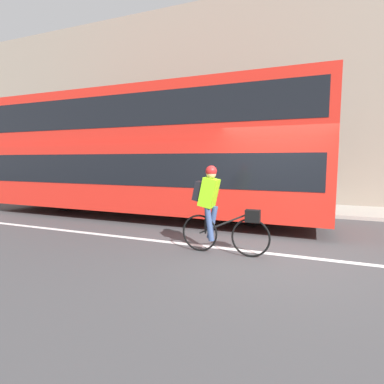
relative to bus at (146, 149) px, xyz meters
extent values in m
plane|color=#424244|center=(4.04, -2.35, -2.09)|extent=(80.00, 80.00, 0.00)
cube|color=silver|center=(4.04, -2.41, -2.08)|extent=(50.00, 0.14, 0.01)
cube|color=#A8A399|center=(4.04, 2.95, -2.03)|extent=(60.00, 2.33, 0.11)
cube|color=gray|center=(4.04, 4.26, 2.03)|extent=(60.00, 0.30, 8.24)
cylinder|color=black|center=(3.24, 0.00, -1.54)|extent=(1.09, 0.30, 1.09)
cylinder|color=black|center=(-3.24, 0.00, -1.54)|extent=(1.09, 0.30, 1.09)
cube|color=red|center=(0.00, 0.00, -0.81)|extent=(10.46, 2.58, 1.89)
cube|color=black|center=(0.00, 0.00, -0.59)|extent=(10.04, 2.60, 0.83)
cube|color=red|center=(0.00, 0.00, 0.89)|extent=(10.46, 2.48, 1.51)
cube|color=black|center=(0.00, 0.00, 0.97)|extent=(10.04, 2.50, 0.85)
torus|color=black|center=(3.76, -2.74, -1.73)|extent=(0.72, 0.04, 0.72)
torus|color=black|center=(2.77, -2.74, -1.73)|extent=(0.72, 0.04, 0.72)
cylinder|color=black|center=(3.26, -2.74, -1.50)|extent=(1.00, 0.03, 0.49)
cylinder|color=black|center=(2.89, -2.74, -1.47)|extent=(0.03, 0.03, 0.53)
cube|color=black|center=(3.79, -2.74, -1.33)|extent=(0.26, 0.16, 0.22)
cube|color=#8CE019|center=(2.96, -2.74, -0.93)|extent=(0.37, 0.32, 0.58)
cube|color=black|center=(2.76, -2.74, -0.91)|extent=(0.21, 0.26, 0.38)
cylinder|color=#384C7A|center=(3.00, -2.65, -1.52)|extent=(0.22, 0.11, 0.64)
cylinder|color=#384C7A|center=(3.00, -2.83, -1.52)|extent=(0.20, 0.11, 0.64)
sphere|color=tan|center=(3.00, -2.74, -0.58)|extent=(0.19, 0.19, 0.19)
sphere|color=red|center=(3.00, -2.74, -0.53)|extent=(0.21, 0.21, 0.21)
cylinder|color=#59595B|center=(5.12, 2.83, -0.60)|extent=(0.07, 0.07, 2.76)
cube|color=white|center=(5.12, 2.79, 0.55)|extent=(0.36, 0.02, 0.36)
camera|label=1|loc=(4.73, -8.05, -0.32)|focal=28.00mm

